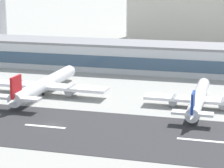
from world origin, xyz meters
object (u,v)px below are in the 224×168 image
Objects in this scene: control_tower at (0,0)px; airliner_navy_tail_gate_2 at (198,99)px; terminal_building at (148,57)px; airliner_red_tail_gate_1 at (43,86)px.

airliner_navy_tail_gate_2 is (111.85, -84.13, -24.58)m from control_tower.
control_tower reaches higher than airliner_navy_tail_gate_2.
terminal_building is 4.32× the size of control_tower.
terminal_building is at bearing 26.95° from airliner_navy_tail_gate_2.
control_tower reaches higher than terminal_building.
airliner_red_tail_gate_1 is at bearing -118.94° from terminal_building.
terminal_building is 58.70m from airliner_navy_tail_gate_2.
airliner_navy_tail_gate_2 is at bearing -36.95° from control_tower.
control_tower is 1.04× the size of airliner_navy_tail_gate_2.
airliner_red_tail_gate_1 reaches higher than airliner_navy_tail_gate_2.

